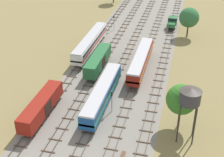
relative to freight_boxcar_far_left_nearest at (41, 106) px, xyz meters
The scene contains 18 objects.
ground_plane 29.73m from the freight_boxcar_far_left_nearest, 70.87° to the left, with size 480.00×480.00×0.00m, color olive.
ballast_bed 29.73m from the freight_boxcar_far_left_nearest, 70.87° to the left, with size 23.43×176.00×0.01m, color gray.
track_far_left 29.08m from the freight_boxcar_far_left_nearest, 90.01° to the left, with size 2.40×126.00×0.29m.
track_left 29.48m from the freight_boxcar_far_left_nearest, 80.50° to the left, with size 2.40×126.00×0.29m.
track_centre_left 30.66m from the freight_boxcar_far_left_nearest, 71.48° to the left, with size 2.40×126.00×0.29m.
track_centre 32.53m from the freight_boxcar_far_left_nearest, 63.32° to the left, with size 2.40×126.00×0.29m.
track_centre_right 34.97m from the freight_boxcar_far_left_nearest, 56.17° to the left, with size 2.40×126.00×0.29m.
freight_boxcar_far_left_nearest is the anchor object (origin of this frame).
diesel_railcar_centre_left_near 11.83m from the freight_boxcar_far_left_nearest, 34.81° to the left, with size 2.96×20.50×3.80m.
freight_boxcar_left_mid 20.94m from the freight_boxcar_far_left_nearest, 76.58° to the left, with size 2.87×14.00×3.60m.
diesel_railcar_centre_midfar 26.98m from the freight_boxcar_far_left_nearest, 57.32° to the left, with size 2.96×20.50×3.80m.
passenger_coach_far_left_far 29.84m from the freight_boxcar_far_left_nearest, 90.01° to the left, with size 2.96×22.00×3.80m.
shunter_loco_centre_right_farther 56.22m from the freight_boxcar_far_left_nearest, 69.78° to the left, with size 2.74×8.46×3.10m.
water_tower 26.68m from the freight_boxcar_far_left_nearest, ahead, with size 3.54×3.54×9.99m.
signal_post_nearest 13.04m from the freight_boxcar_far_left_nearest, 21.28° to the left, with size 0.28×0.47×4.54m.
signal_post_near 45.95m from the freight_boxcar_far_left_nearest, 86.98° to the left, with size 0.28×0.47×4.77m.
lineside_tree_1 52.30m from the freight_boxcar_far_left_nearest, 62.29° to the left, with size 5.65×5.65×8.61m.
lineside_tree_2 25.18m from the freight_boxcar_far_left_nearest, ahead, with size 5.30×5.30×8.50m.
Camera 1 is at (14.65, -15.62, 36.08)m, focal length 51.37 mm.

